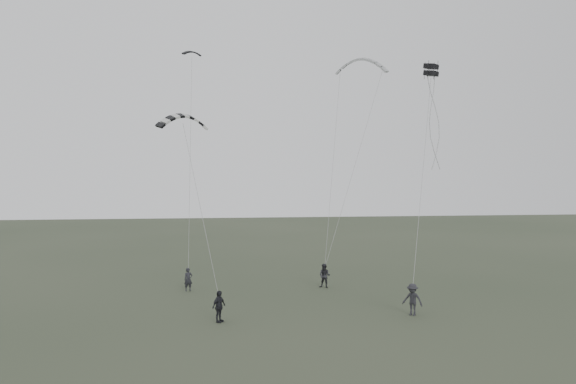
{
  "coord_description": "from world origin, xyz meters",
  "views": [
    {
      "loc": [
        -3.52,
        -32.54,
        8.26
      ],
      "look_at": [
        1.11,
        5.0,
        6.94
      ],
      "focal_mm": 35.0,
      "sensor_mm": 36.0,
      "label": 1
    }
  ],
  "objects": [
    {
      "name": "kite_striped",
      "position": [
        -5.75,
        3.38,
        11.83
      ],
      "size": [
        3.41,
        2.32,
        1.43
      ],
      "primitive_type": null,
      "rotation": [
        0.28,
        0.0,
        0.41
      ],
      "color": "black",
      "rests_on": "flyer_center"
    },
    {
      "name": "kite_dark_small",
      "position": [
        -5.58,
        12.05,
        17.66
      ],
      "size": [
        1.58,
        1.12,
        0.6
      ],
      "primitive_type": null,
      "rotation": [
        0.29,
        0.0,
        0.43
      ],
      "color": "black",
      "rests_on": "flyer_left"
    },
    {
      "name": "kite_pale_large",
      "position": [
        7.94,
        12.09,
        17.42
      ],
      "size": [
        4.47,
        2.87,
        1.91
      ],
      "primitive_type": null,
      "rotation": [
        0.24,
        0.0,
        -0.39
      ],
      "color": "#9FA1A4",
      "rests_on": "flyer_right"
    },
    {
      "name": "ground",
      "position": [
        0.0,
        0.0,
        0.0
      ],
      "size": [
        140.0,
        140.0,
        0.0
      ],
      "primitive_type": "plane",
      "color": "#323C2A",
      "rests_on": "ground"
    },
    {
      "name": "kite_box",
      "position": [
        9.96,
        2.08,
        14.81
      ],
      "size": [
        1.06,
        1.08,
        0.84
      ],
      "primitive_type": null,
      "rotation": [
        0.14,
        0.0,
        0.67
      ],
      "color": "black",
      "rests_on": "flyer_far"
    },
    {
      "name": "flyer_center",
      "position": [
        -3.55,
        -1.65,
        0.88
      ],
      "size": [
        0.98,
        1.07,
        1.75
      ],
      "primitive_type": "imported",
      "rotation": [
        0.0,
        0.0,
        0.89
      ],
      "color": "black",
      "rests_on": "ground"
    },
    {
      "name": "flyer_left",
      "position": [
        -5.67,
        6.84,
        0.8
      ],
      "size": [
        0.68,
        0.55,
        1.61
      ],
      "primitive_type": "imported",
      "rotation": [
        0.0,
        0.0,
        0.32
      ],
      "color": "black",
      "rests_on": "ground"
    },
    {
      "name": "flyer_right",
      "position": [
        3.97,
        6.74,
        0.86
      ],
      "size": [
        1.05,
        0.98,
        1.72
      ],
      "primitive_type": "imported",
      "rotation": [
        0.0,
        0.0,
        -0.52
      ],
      "color": "#222227",
      "rests_on": "ground"
    },
    {
      "name": "flyer_far",
      "position": [
        7.56,
        -1.52,
        0.92
      ],
      "size": [
        1.35,
        1.28,
        1.84
      ],
      "primitive_type": "imported",
      "rotation": [
        0.0,
        0.0,
        -0.68
      ],
      "color": "#232328",
      "rests_on": "ground"
    }
  ]
}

